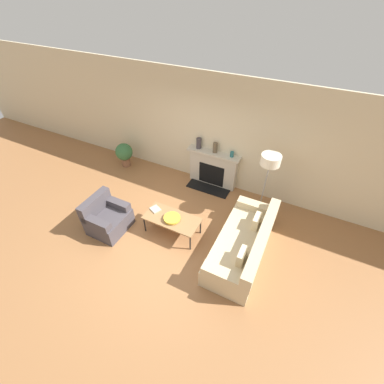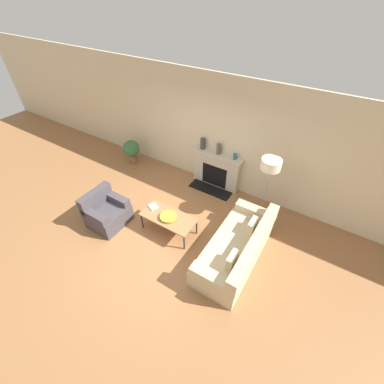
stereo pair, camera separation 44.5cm
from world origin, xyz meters
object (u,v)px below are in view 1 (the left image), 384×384
mantel_vase_left (199,143)px  fireplace (213,169)px  bowl (172,218)px  mantel_vase_center_left (215,148)px  mantel_vase_center_right (232,154)px  couch (244,245)px  book (155,209)px  coffee_table (172,219)px  armchair_near (107,218)px  potted_plant (124,153)px  floor_lamp (270,164)px

mantel_vase_left → fireplace: bearing=-2.0°
bowl → mantel_vase_center_left: size_ratio=1.35×
fireplace → mantel_vase_center_right: 0.76m
couch → book: (-2.06, -0.08, 0.17)m
mantel_vase_center_right → book: bearing=-117.5°
fireplace → mantel_vase_left: bearing=178.0°
book → mantel_vase_left: mantel_vase_left is taller
coffee_table → fireplace: bearing=87.4°
armchair_near → book: size_ratio=3.04×
couch → bowl: bearing=-83.7°
fireplace → mantel_vase_center_right: bearing=1.9°
potted_plant → bowl: bearing=-32.9°
couch → mantel_vase_center_right: (-1.03, 1.90, 0.78)m
coffee_table → bowl: bearing=-53.9°
couch → mantel_vase_center_right: size_ratio=14.96×
fireplace → book: bearing=-105.8°
couch → mantel_vase_center_right: bearing=-151.5°
fireplace → armchair_near: size_ratio=1.69×
floor_lamp → mantel_vase_center_right: floor_lamp is taller
book → mantel_vase_center_right: 2.32m
fireplace → mantel_vase_center_right: mantel_vase_center_right is taller
mantel_vase_left → armchair_near: bearing=-111.8°
armchair_near → mantel_vase_center_left: 3.10m
potted_plant → couch: bearing=-19.9°
couch → armchair_near: armchair_near is taller
coffee_table → book: bearing=172.4°
couch → coffee_table: bearing=-84.9°
fireplace → mantel_vase_center_left: size_ratio=5.22×
fireplace → mantel_vase_center_left: bearing=34.7°
book → mantel_vase_left: size_ratio=0.96×
book → floor_lamp: 2.67m
armchair_near → mantel_vase_center_right: mantel_vase_center_right is taller
couch → coffee_table: size_ratio=1.75×
coffee_table → armchair_near: bearing=-158.6°
couch → mantel_vase_left: mantel_vase_left is taller
coffee_table → mantel_vase_center_left: 2.17m
mantel_vase_left → mantel_vase_center_right: mantel_vase_left is taller
mantel_vase_center_right → floor_lamp: bearing=-29.0°
bowl → coffee_table: bearing=126.1°
bowl → couch: bearing=6.3°
armchair_near → bowl: bearing=-70.0°
armchair_near → floor_lamp: floor_lamp is taller
armchair_near → book: armchair_near is taller
coffee_table → mantel_vase_center_left: bearing=86.8°
bowl → floor_lamp: bearing=44.4°
couch → floor_lamp: floor_lamp is taller
book → mantel_vase_center_left: mantel_vase_center_left is taller
book → mantel_vase_center_left: (0.58, 1.98, 0.68)m
mantel_vase_left → book: bearing=-93.4°
coffee_table → mantel_vase_center_right: (0.57, 2.04, 0.66)m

